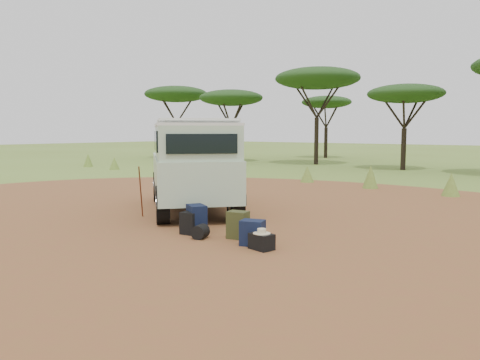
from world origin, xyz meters
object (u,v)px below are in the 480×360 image
Objects in this scene: backpack_black at (190,223)px; walking_staff at (141,192)px; duffel_navy at (253,233)px; hard_case at (262,242)px; backpack_navy at (197,219)px; backpack_olive at (238,225)px; safari_vehicle at (193,167)px.

walking_staff is at bearing 157.45° from backpack_black.
duffel_navy reaches higher than hard_case.
backpack_olive is at bearing 36.31° from backpack_navy.
safari_vehicle is at bearing 124.42° from backpack_black.
walking_staff is 3.35m from backpack_olive.
safari_vehicle is at bearing 161.47° from hard_case.
safari_vehicle is 10.39× the size of duffel_navy.
walking_staff is at bearing -161.32° from backpack_navy.
hard_case is (0.90, -0.43, -0.13)m from backpack_olive.
backpack_olive reaches higher than hard_case.
backpack_olive is (3.32, -0.26, -0.38)m from walking_staff.
safari_vehicle reaches higher than walking_staff.
backpack_olive is (3.08, -1.87, -0.91)m from safari_vehicle.
walking_staff is 4.30m from hard_case.
backpack_navy is 1.08× the size of backpack_olive.
safari_vehicle reaches higher than hard_case.
safari_vehicle is 9.04× the size of backpack_olive.
duffel_navy reaches higher than backpack_black.
backpack_black is at bearing -71.27° from backpack_navy.
backpack_black is at bearing 163.52° from duffel_navy.
backpack_olive is 1.00m from hard_case.
backpack_navy is (2.30, -0.40, -0.36)m from walking_staff.
safari_vehicle reaches higher than duffel_navy.
backpack_navy is at bearing 72.14° from backpack_black.
backpack_black is 0.85× the size of backpack_olive.
backpack_navy is 1.24× the size of duffel_navy.
backpack_olive is at bearing 136.09° from duffel_navy.
duffel_navy is (3.65, -2.15, -0.95)m from safari_vehicle.
safari_vehicle is at bearing 131.11° from duffel_navy.
safari_vehicle reaches higher than backpack_olive.
backpack_black is 1.12× the size of hard_case.
backpack_navy reaches higher than hard_case.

